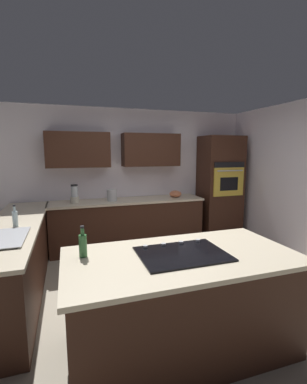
{
  "coord_description": "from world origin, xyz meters",
  "views": [
    {
      "loc": [
        1.15,
        3.04,
        1.79
      ],
      "look_at": [
        -0.14,
        -0.93,
        1.15
      ],
      "focal_mm": 24.8,
      "sensor_mm": 36.0,
      "label": 1
    }
  ],
  "objects_px": {
    "blender": "(75,195)",
    "oil_bottle": "(83,245)",
    "dish_soap_bottle": "(15,218)",
    "wall_oven": "(220,187)",
    "mixing_bowl": "(175,194)",
    "kettle": "(112,195)",
    "sink_unit": "(1,238)",
    "cooktop": "(182,253)"
  },
  "relations": [
    {
      "from": "sink_unit",
      "to": "blender",
      "type": "distance_m",
      "value": 1.96
    },
    {
      "from": "wall_oven",
      "to": "sink_unit",
      "type": "distance_m",
      "value": 4.1
    },
    {
      "from": "wall_oven",
      "to": "dish_soap_bottle",
      "type": "bearing_deg",
      "value": 20.11
    },
    {
      "from": "wall_oven",
      "to": "oil_bottle",
      "type": "xyz_separation_m",
      "value": [
        2.9,
        2.52,
        -0.04
      ]
    },
    {
      "from": "cooktop",
      "to": "blender",
      "type": "relative_size",
      "value": 2.35
    },
    {
      "from": "cooktop",
      "to": "kettle",
      "type": "xyz_separation_m",
      "value": [
        0.17,
        -2.73,
        0.1
      ]
    },
    {
      "from": "sink_unit",
      "to": "cooktop",
      "type": "xyz_separation_m",
      "value": [
        -1.6,
        0.93,
        -0.01
      ]
    },
    {
      "from": "mixing_bowl",
      "to": "sink_unit",
      "type": "bearing_deg",
      "value": 33.84
    },
    {
      "from": "blender",
      "to": "wall_oven",
      "type": "bearing_deg",
      "value": -179.82
    },
    {
      "from": "wall_oven",
      "to": "blender",
      "type": "xyz_separation_m",
      "value": [
        2.9,
        0.01,
        -0.01
      ]
    },
    {
      "from": "cooktop",
      "to": "oil_bottle",
      "type": "distance_m",
      "value": 0.86
    },
    {
      "from": "wall_oven",
      "to": "blender",
      "type": "relative_size",
      "value": 6.49
    },
    {
      "from": "sink_unit",
      "to": "dish_soap_bottle",
      "type": "xyz_separation_m",
      "value": [
        -0.06,
        -0.48,
        0.09
      ]
    },
    {
      "from": "wall_oven",
      "to": "oil_bottle",
      "type": "distance_m",
      "value": 3.85
    },
    {
      "from": "wall_oven",
      "to": "dish_soap_bottle",
      "type": "height_order",
      "value": "wall_oven"
    },
    {
      "from": "cooktop",
      "to": "dish_soap_bottle",
      "type": "distance_m",
      "value": 2.09
    },
    {
      "from": "sink_unit",
      "to": "blender",
      "type": "xyz_separation_m",
      "value": [
        -0.78,
        -1.8,
        0.12
      ]
    },
    {
      "from": "wall_oven",
      "to": "cooktop",
      "type": "distance_m",
      "value": 3.44
    },
    {
      "from": "cooktop",
      "to": "kettle",
      "type": "relative_size",
      "value": 3.68
    },
    {
      "from": "wall_oven",
      "to": "oil_bottle",
      "type": "bearing_deg",
      "value": 40.97
    },
    {
      "from": "cooktop",
      "to": "blender",
      "type": "bearing_deg",
      "value": -73.24
    },
    {
      "from": "mixing_bowl",
      "to": "kettle",
      "type": "relative_size",
      "value": 1.15
    },
    {
      "from": "oil_bottle",
      "to": "cooktop",
      "type": "bearing_deg",
      "value": 165.49
    },
    {
      "from": "cooktop",
      "to": "kettle",
      "type": "distance_m",
      "value": 2.73
    },
    {
      "from": "wall_oven",
      "to": "mixing_bowl",
      "type": "bearing_deg",
      "value": 0.53
    },
    {
      "from": "dish_soap_bottle",
      "to": "wall_oven",
      "type": "bearing_deg",
      "value": -159.89
    },
    {
      "from": "cooktop",
      "to": "dish_soap_bottle",
      "type": "height_order",
      "value": "dish_soap_bottle"
    },
    {
      "from": "cooktop",
      "to": "mixing_bowl",
      "type": "relative_size",
      "value": 3.19
    },
    {
      "from": "blender",
      "to": "oil_bottle",
      "type": "height_order",
      "value": "blender"
    },
    {
      "from": "sink_unit",
      "to": "blender",
      "type": "height_order",
      "value": "blender"
    },
    {
      "from": "kettle",
      "to": "wall_oven",
      "type": "bearing_deg",
      "value": -179.77
    },
    {
      "from": "mixing_bowl",
      "to": "oil_bottle",
      "type": "height_order",
      "value": "oil_bottle"
    },
    {
      "from": "blender",
      "to": "dish_soap_bottle",
      "type": "distance_m",
      "value": 1.5
    },
    {
      "from": "mixing_bowl",
      "to": "kettle",
      "type": "bearing_deg",
      "value": 0.0
    },
    {
      "from": "sink_unit",
      "to": "kettle",
      "type": "relative_size",
      "value": 3.39
    },
    {
      "from": "sink_unit",
      "to": "oil_bottle",
      "type": "xyz_separation_m",
      "value": [
        -0.77,
        0.72,
        0.09
      ]
    },
    {
      "from": "cooktop",
      "to": "sink_unit",
      "type": "bearing_deg",
      "value": -30.19
    },
    {
      "from": "wall_oven",
      "to": "kettle",
      "type": "relative_size",
      "value": 10.16
    },
    {
      "from": "mixing_bowl",
      "to": "dish_soap_bottle",
      "type": "xyz_separation_m",
      "value": [
        2.62,
        1.32,
        0.04
      ]
    },
    {
      "from": "dish_soap_bottle",
      "to": "oil_bottle",
      "type": "distance_m",
      "value": 1.39
    },
    {
      "from": "sink_unit",
      "to": "dish_soap_bottle",
      "type": "relative_size",
      "value": 2.62
    },
    {
      "from": "mixing_bowl",
      "to": "dish_soap_bottle",
      "type": "height_order",
      "value": "dish_soap_bottle"
    }
  ]
}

